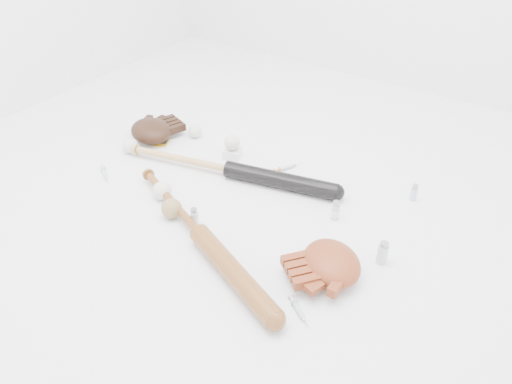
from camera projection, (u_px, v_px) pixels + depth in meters
The scene contains 20 objects.
bat_dark at pixel (229, 169), 2.15m from camera, with size 1.00×0.07×0.07m, color black, non-canonical shape.
bat_wood at pixel (200, 234), 1.81m from camera, with size 0.99×0.07×0.07m, color brown, non-canonical shape.
glove_dark at pixel (151, 130), 2.41m from camera, with size 0.27×0.27×0.10m, color black, non-canonical shape.
glove_tan at pixel (332, 263), 1.67m from camera, with size 0.27×0.27×0.10m, color maroon, non-canonical shape.
trading_card at pixel (162, 142), 2.41m from camera, with size 0.06×0.09×0.00m, color gold.
pedestal at pixel (233, 153), 2.29m from camera, with size 0.07×0.07×0.04m, color white.
baseball_on_pedestal at pixel (232, 142), 2.26m from camera, with size 0.07×0.07×0.07m, color silver.
baseball_left at pixel (130, 146), 2.32m from camera, with size 0.07×0.07×0.07m, color silver.
baseball_upper at pixel (195, 131), 2.43m from camera, with size 0.07×0.07×0.07m, color silver.
baseball_mid at pixel (162, 191), 2.02m from camera, with size 0.08×0.08×0.08m, color silver.
baseball_aged at pixel (172, 208), 1.92m from camera, with size 0.08×0.08×0.08m, color #967648.
syringe_0 at pixel (105, 174), 2.18m from camera, with size 0.15×0.03×0.02m, color #ADBCC6, non-canonical shape.
syringe_1 at pixel (240, 274), 1.68m from camera, with size 0.13×0.02×0.02m, color #ADBCC6, non-canonical shape.
syringe_2 at pixel (287, 168), 2.21m from camera, with size 0.15×0.03×0.02m, color #ADBCC6, non-canonical shape.
syringe_3 at pixel (299, 310), 1.56m from camera, with size 0.15×0.03×0.02m, color #ADBCC6, non-canonical shape.
vial_0 at pixel (414, 192), 2.02m from camera, with size 0.03×0.03×0.07m, color silver.
vial_1 at pixel (413, 194), 2.02m from camera, with size 0.02×0.02×0.06m, color silver.
vial_2 at pixel (336, 210), 1.91m from camera, with size 0.03×0.03×0.08m, color silver.
vial_3 at pixel (383, 253), 1.72m from camera, with size 0.04×0.04×0.09m, color silver.
vial_4 at pixel (195, 217), 1.89m from camera, with size 0.03×0.03×0.08m, color silver.
Camera 1 is at (0.90, -1.26, 1.22)m, focal length 35.00 mm.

